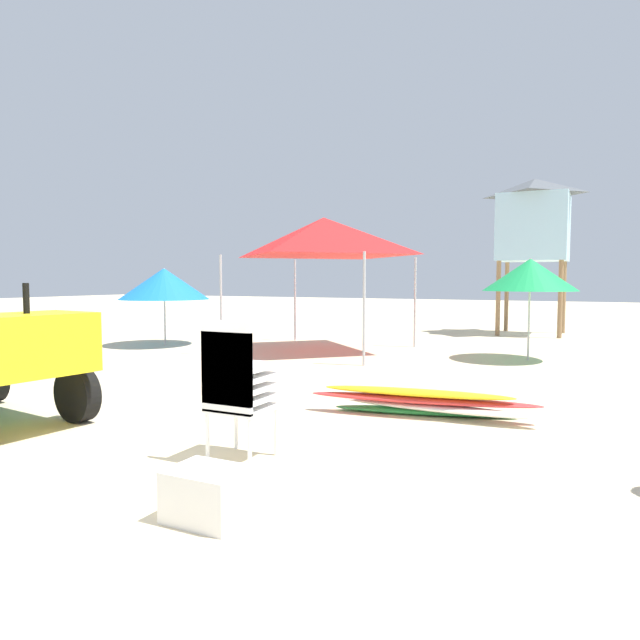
{
  "coord_description": "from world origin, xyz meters",
  "views": [
    {
      "loc": [
        3.42,
        -2.69,
        1.53
      ],
      "look_at": [
        0.39,
        3.46,
        1.04
      ],
      "focal_mm": 31.73,
      "sensor_mm": 36.0,
      "label": 1
    }
  ],
  "objects_px": {
    "stacked_plastic_chairs": "(235,380)",
    "beach_umbrella_left": "(164,284)",
    "popup_canopy": "(324,237)",
    "cooler_box": "(208,494)",
    "surfboard_pile": "(425,403)",
    "beach_umbrella_mid": "(530,275)",
    "lifeguard_tower": "(534,220)"
  },
  "relations": [
    {
      "from": "popup_canopy",
      "to": "surfboard_pile",
      "type": "bearing_deg",
      "value": -53.22
    },
    {
      "from": "stacked_plastic_chairs",
      "to": "beach_umbrella_left",
      "type": "xyz_separation_m",
      "value": [
        -6.38,
        6.33,
        0.73
      ]
    },
    {
      "from": "beach_umbrella_left",
      "to": "surfboard_pile",
      "type": "bearing_deg",
      "value": -29.13
    },
    {
      "from": "popup_canopy",
      "to": "cooler_box",
      "type": "bearing_deg",
      "value": -69.05
    },
    {
      "from": "stacked_plastic_chairs",
      "to": "surfboard_pile",
      "type": "bearing_deg",
      "value": 65.95
    },
    {
      "from": "beach_umbrella_mid",
      "to": "cooler_box",
      "type": "relative_size",
      "value": 3.91
    },
    {
      "from": "surfboard_pile",
      "to": "cooler_box",
      "type": "bearing_deg",
      "value": -98.63
    },
    {
      "from": "surfboard_pile",
      "to": "lifeguard_tower",
      "type": "relative_size",
      "value": 0.6
    },
    {
      "from": "popup_canopy",
      "to": "lifeguard_tower",
      "type": "bearing_deg",
      "value": 58.34
    },
    {
      "from": "lifeguard_tower",
      "to": "cooler_box",
      "type": "relative_size",
      "value": 8.72
    },
    {
      "from": "beach_umbrella_left",
      "to": "cooler_box",
      "type": "bearing_deg",
      "value": -46.95
    },
    {
      "from": "lifeguard_tower",
      "to": "beach_umbrella_mid",
      "type": "xyz_separation_m",
      "value": [
        0.5,
        -5.41,
        -1.55
      ]
    },
    {
      "from": "cooler_box",
      "to": "beach_umbrella_mid",
      "type": "bearing_deg",
      "value": 83.04
    },
    {
      "from": "beach_umbrella_mid",
      "to": "cooler_box",
      "type": "height_order",
      "value": "beach_umbrella_mid"
    },
    {
      "from": "popup_canopy",
      "to": "cooler_box",
      "type": "height_order",
      "value": "popup_canopy"
    },
    {
      "from": "beach_umbrella_left",
      "to": "cooler_box",
      "type": "relative_size",
      "value": 4.22
    },
    {
      "from": "stacked_plastic_chairs",
      "to": "surfboard_pile",
      "type": "xyz_separation_m",
      "value": [
        0.99,
        2.22,
        -0.53
      ]
    },
    {
      "from": "beach_umbrella_mid",
      "to": "beach_umbrella_left",
      "type": "bearing_deg",
      "value": -172.1
    },
    {
      "from": "lifeguard_tower",
      "to": "stacked_plastic_chairs",
      "type": "bearing_deg",
      "value": -94.58
    },
    {
      "from": "lifeguard_tower",
      "to": "beach_umbrella_mid",
      "type": "relative_size",
      "value": 2.23
    },
    {
      "from": "stacked_plastic_chairs",
      "to": "beach_umbrella_left",
      "type": "distance_m",
      "value": 9.02
    },
    {
      "from": "surfboard_pile",
      "to": "lifeguard_tower",
      "type": "xyz_separation_m",
      "value": [
        0.04,
        10.62,
        3.0
      ]
    },
    {
      "from": "beach_umbrella_mid",
      "to": "cooler_box",
      "type": "bearing_deg",
      "value": -96.96
    },
    {
      "from": "surfboard_pile",
      "to": "beach_umbrella_mid",
      "type": "bearing_deg",
      "value": 84.1
    },
    {
      "from": "popup_canopy",
      "to": "beach_umbrella_left",
      "type": "distance_m",
      "value": 3.99
    },
    {
      "from": "beach_umbrella_left",
      "to": "beach_umbrella_mid",
      "type": "height_order",
      "value": "beach_umbrella_mid"
    },
    {
      "from": "stacked_plastic_chairs",
      "to": "lifeguard_tower",
      "type": "height_order",
      "value": "lifeguard_tower"
    },
    {
      "from": "surfboard_pile",
      "to": "beach_umbrella_mid",
      "type": "relative_size",
      "value": 1.33
    },
    {
      "from": "stacked_plastic_chairs",
      "to": "beach_umbrella_left",
      "type": "height_order",
      "value": "beach_umbrella_left"
    },
    {
      "from": "stacked_plastic_chairs",
      "to": "cooler_box",
      "type": "relative_size",
      "value": 2.44
    },
    {
      "from": "beach_umbrella_mid",
      "to": "surfboard_pile",
      "type": "bearing_deg",
      "value": -95.9
    },
    {
      "from": "stacked_plastic_chairs",
      "to": "cooler_box",
      "type": "xyz_separation_m",
      "value": [
        0.5,
        -1.03,
        -0.53
      ]
    }
  ]
}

